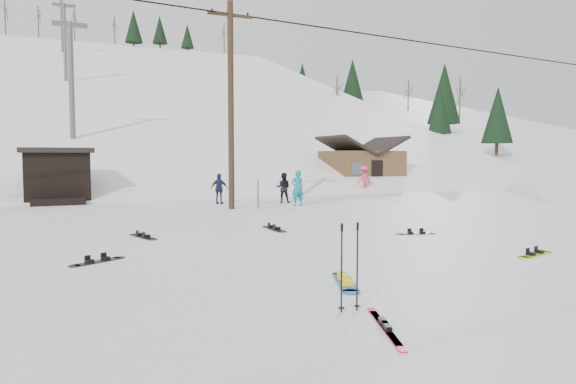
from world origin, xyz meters
name	(u,v)px	position (x,y,z in m)	size (l,w,h in m)	color
ground	(366,287)	(0.00, 0.00, 0.00)	(200.00, 200.00, 0.00)	silver
ski_slope	(108,279)	(0.00, 55.00, -12.00)	(60.00, 75.00, 45.00)	white
ridge_right	(401,253)	(38.00, 50.00, -11.00)	(34.00, 85.00, 36.00)	silver
treeline_right	(429,175)	(36.00, 42.00, 0.00)	(20.00, 60.00, 10.00)	black
treeline_crest	(91,170)	(0.00, 86.00, 0.00)	(50.00, 6.00, 10.00)	black
utility_pole	(231,102)	(2.00, 14.00, 4.68)	(2.00, 0.26, 9.00)	#3A2819
trail_sign	(258,180)	(3.10, 13.58, 1.27)	(0.50, 0.09, 1.85)	#595B60
lift_hut	(58,175)	(-5.00, 20.94, 1.36)	(3.40, 4.10, 2.75)	black
lift_tower_near	(71,73)	(-4.00, 30.00, 7.86)	(2.20, 0.36, 8.00)	#595B60
lift_tower_mid	(65,37)	(-4.00, 50.00, 14.36)	(2.20, 0.36, 8.00)	#595B60
lift_tower_far	(62,20)	(-4.00, 70.00, 20.86)	(2.20, 0.36, 8.00)	#595B60
cabin	(361,168)	(15.00, 24.00, 1.48)	(5.39, 4.40, 3.77)	brown
hero_snowboard	(345,282)	(-0.20, 0.41, 0.03)	(0.81, 1.55, 0.12)	#1950A4
hero_skis	(385,327)	(-0.97, -1.96, 0.03)	(0.70, 1.68, 0.09)	#AF1124
ski_poles	(349,266)	(-1.01, -1.10, 0.69)	(0.37, 0.10, 1.34)	black
board_scatter_a	(98,261)	(-4.22, 4.24, 0.02)	(1.21, 0.80, 0.09)	black
board_scatter_b	(143,236)	(-2.78, 7.40, 0.03)	(0.61, 1.38, 0.10)	black
board_scatter_d	(416,233)	(4.77, 4.69, 0.02)	(1.25, 0.52, 0.09)	black
board_scatter_e	(535,254)	(5.25, 0.90, 0.03)	(1.36, 0.55, 0.10)	#BDC716
board_scatter_f	(274,229)	(1.26, 7.33, 0.03)	(0.29, 1.54, 0.11)	black
skier_teal	(298,188)	(5.23, 14.02, 0.84)	(0.61, 0.40, 1.67)	#0D7F84
skier_dark	(283,188)	(5.30, 15.84, 0.75)	(0.73, 0.57, 1.50)	black
skier_pink	(364,179)	(12.77, 20.11, 0.86)	(1.11, 0.64, 1.72)	#C74653
skier_navy	(219,189)	(2.18, 16.47, 0.74)	(0.87, 0.36, 1.49)	#1A2141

